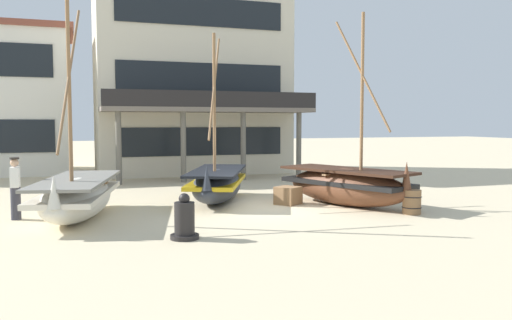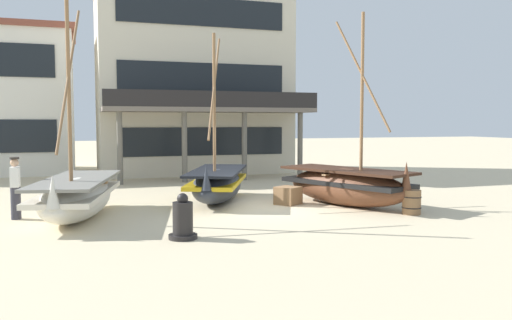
{
  "view_description": "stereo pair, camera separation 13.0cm",
  "coord_description": "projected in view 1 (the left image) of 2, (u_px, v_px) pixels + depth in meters",
  "views": [
    {
      "loc": [
        -5.56,
        -14.94,
        2.64
      ],
      "look_at": [
        0.0,
        1.0,
        1.4
      ],
      "focal_mm": 36.87,
      "sensor_mm": 36.0,
      "label": 1
    },
    {
      "loc": [
        -5.44,
        -14.99,
        2.64
      ],
      "look_at": [
        0.0,
        1.0,
        1.4
      ],
      "focal_mm": 36.87,
      "sensor_mm": 36.0,
      "label": 2
    }
  ],
  "objects": [
    {
      "name": "ground_plane",
      "position": [
        267.0,
        208.0,
        16.09
      ],
      "size": [
        120.0,
        120.0,
        0.0
      ],
      "primitive_type": "plane",
      "color": "beige"
    },
    {
      "name": "fishing_boat_near_left",
      "position": [
        347.0,
        185.0,
        16.51
      ],
      "size": [
        3.11,
        4.67,
        5.91
      ],
      "color": "brown",
      "rests_on": "ground"
    },
    {
      "name": "fishing_boat_centre_large",
      "position": [
        217.0,
        184.0,
        17.3
      ],
      "size": [
        3.12,
        4.67,
        5.41
      ],
      "color": "#2D333D",
      "rests_on": "ground"
    },
    {
      "name": "fishing_boat_far_right",
      "position": [
        77.0,
        196.0,
        14.22
      ],
      "size": [
        2.64,
        5.09,
        6.21
      ],
      "color": "silver",
      "rests_on": "ground"
    },
    {
      "name": "fisherman_by_hull",
      "position": [
        15.0,
        189.0,
        14.09
      ],
      "size": [
        0.26,
        0.37,
        1.68
      ],
      "color": "#33333D",
      "rests_on": "ground"
    },
    {
      "name": "capstan_winch",
      "position": [
        185.0,
        221.0,
        11.8
      ],
      "size": [
        0.65,
        0.65,
        1.04
      ],
      "color": "black",
      "rests_on": "ground"
    },
    {
      "name": "wooden_barrel",
      "position": [
        412.0,
        202.0,
        14.98
      ],
      "size": [
        0.56,
        0.56,
        0.7
      ],
      "color": "olive",
      "rests_on": "ground"
    },
    {
      "name": "cargo_crate",
      "position": [
        288.0,
        196.0,
        16.74
      ],
      "size": [
        0.94,
        0.94,
        0.57
      ],
      "primitive_type": "cube",
      "rotation": [
        0.0,
        0.0,
        0.59
      ],
      "color": "olive",
      "rests_on": "ground"
    },
    {
      "name": "harbor_building_main",
      "position": [
        190.0,
        81.0,
        27.48
      ],
      "size": [
        9.92,
        8.06,
        9.48
      ],
      "color": "beige",
      "rests_on": "ground"
    }
  ]
}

